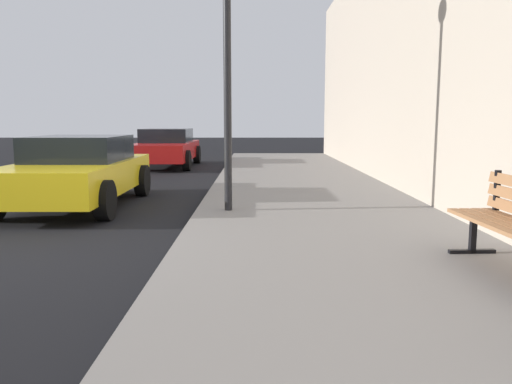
% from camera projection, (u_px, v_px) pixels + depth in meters
% --- Properties ---
extents(ground_plane, '(80.00, 80.00, 0.00)m').
position_uv_depth(ground_plane, '(6.00, 254.00, 5.99)').
color(ground_plane, black).
extents(sidewalk, '(4.00, 32.00, 0.15)m').
position_uv_depth(sidewalk, '(347.00, 248.00, 5.97)').
color(sidewalk, gray).
rests_on(sidewalk, ground_plane).
extents(street_lamp, '(0.36, 0.36, 4.22)m').
position_uv_depth(street_lamp, '(228.00, 20.00, 7.65)').
color(street_lamp, black).
rests_on(street_lamp, sidewalk).
extents(car_yellow, '(1.98, 4.12, 1.27)m').
position_uv_depth(car_yellow, '(79.00, 171.00, 9.26)').
color(car_yellow, yellow).
rests_on(car_yellow, ground_plane).
extents(car_red, '(1.97, 4.30, 1.27)m').
position_uv_depth(car_red, '(167.00, 147.00, 17.11)').
color(car_red, red).
rests_on(car_red, ground_plane).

